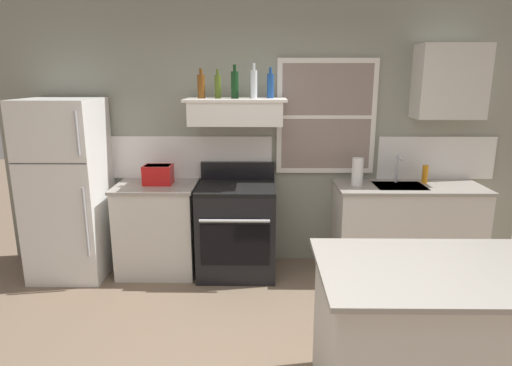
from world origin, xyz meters
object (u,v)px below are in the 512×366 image
at_px(bottle_amber_wine, 201,86).
at_px(bottle_dark_green_wine, 235,84).
at_px(dish_soap_bottle, 425,174).
at_px(bottle_olive_oil_square, 218,86).
at_px(bottle_blue_liqueur, 270,85).
at_px(stove_range, 237,229).
at_px(bottle_clear_tall, 254,84).
at_px(paper_towel_roll, 357,172).
at_px(refrigerator, 68,189).
at_px(kitchen_island, 435,339).
at_px(toaster, 158,174).

relative_size(bottle_amber_wine, bottle_dark_green_wine, 0.88).
bearing_deg(bottle_amber_wine, dish_soap_bottle, 1.24).
relative_size(bottle_olive_oil_square, bottle_blue_liqueur, 0.94).
relative_size(stove_range, bottle_dark_green_wine, 3.50).
xyz_separation_m(bottle_clear_tall, bottle_blue_liqueur, (0.16, 0.08, -0.02)).
relative_size(paper_towel_roll, dish_soap_bottle, 1.50).
height_order(bottle_olive_oil_square, bottle_clear_tall, bottle_clear_tall).
bearing_deg(bottle_amber_wine, refrigerator, -175.14).
bearing_deg(stove_range, kitchen_island, -55.91).
bearing_deg(bottle_dark_green_wine, kitchen_island, -56.85).
bearing_deg(bottle_blue_liqueur, dish_soap_bottle, 0.14).
height_order(refrigerator, kitchen_island, refrigerator).
relative_size(refrigerator, bottle_clear_tall, 5.38).
bearing_deg(bottle_dark_green_wine, bottle_olive_oil_square, 170.99).
height_order(toaster, paper_towel_roll, paper_towel_roll).
bearing_deg(bottle_amber_wine, bottle_blue_liqueur, 3.85).
relative_size(refrigerator, bottle_dark_green_wine, 5.61).
bearing_deg(bottle_dark_green_wine, bottle_blue_liqueur, 8.91).
relative_size(bottle_blue_liqueur, kitchen_island, 0.21).
bearing_deg(dish_soap_bottle, kitchen_island, -107.03).
bearing_deg(stove_range, bottle_amber_wine, 164.73).
height_order(toaster, bottle_amber_wine, bottle_amber_wine).
bearing_deg(bottle_clear_tall, bottle_dark_green_wine, 172.42).
xyz_separation_m(bottle_olive_oil_square, bottle_dark_green_wine, (0.16, -0.03, 0.02)).
relative_size(stove_range, bottle_clear_tall, 3.35).
bearing_deg(stove_range, bottle_blue_liqueur, 22.17).
bearing_deg(bottle_dark_green_wine, paper_towel_roll, -2.09).
xyz_separation_m(toaster, kitchen_island, (2.04, -1.93, -0.55)).
xyz_separation_m(bottle_olive_oil_square, bottle_clear_tall, (0.34, -0.05, 0.02)).
bearing_deg(refrigerator, bottle_olive_oil_square, 5.01).
bearing_deg(stove_range, bottle_dark_green_wine, 96.03).
xyz_separation_m(bottle_blue_liqueur, dish_soap_bottle, (1.55, 0.00, -0.87)).
distance_m(bottle_olive_oil_square, dish_soap_bottle, 2.22).
height_order(refrigerator, bottle_blue_liqueur, bottle_blue_liqueur).
distance_m(bottle_clear_tall, dish_soap_bottle, 1.92).
distance_m(refrigerator, bottle_olive_oil_square, 1.78).
distance_m(bottle_amber_wine, bottle_clear_tall, 0.50).
bearing_deg(toaster, paper_towel_roll, -0.60).
distance_m(toaster, bottle_blue_liqueur, 1.40).
height_order(bottle_dark_green_wine, paper_towel_roll, bottle_dark_green_wine).
bearing_deg(bottle_dark_green_wine, bottle_amber_wine, 178.45).
bearing_deg(toaster, dish_soap_bottle, 1.72).
distance_m(dish_soap_bottle, kitchen_island, 2.17).
relative_size(bottle_clear_tall, kitchen_island, 0.23).
bearing_deg(bottle_clear_tall, dish_soap_bottle, 2.69).
relative_size(toaster, bottle_amber_wine, 1.08).
bearing_deg(dish_soap_bottle, paper_towel_roll, -171.84).
distance_m(toaster, bottle_clear_tall, 1.29).
height_order(bottle_dark_green_wine, bottle_clear_tall, bottle_clear_tall).
bearing_deg(refrigerator, toaster, 5.28).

